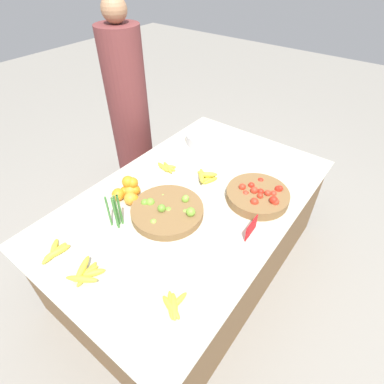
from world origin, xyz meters
TOP-DOWN VIEW (x-y plane):
  - ground_plane at (0.00, 0.00)m, footprint 12.00×12.00m
  - market_table at (0.00, 0.00)m, footprint 1.90×1.19m
  - lime_bowl at (-0.20, 0.03)m, footprint 0.43×0.43m
  - tomato_basket at (0.24, -0.34)m, footprint 0.39×0.39m
  - orange_pile at (-0.23, 0.32)m, footprint 0.18×0.18m
  - metal_bowl at (0.59, 0.33)m, footprint 0.29×0.29m
  - price_sign at (-0.04, -0.44)m, footprint 0.13×0.01m
  - veg_bundle at (-0.44, 0.20)m, footprint 0.06×0.06m
  - banana_bunch_front_right at (0.14, 0.33)m, footprint 0.10×0.17m
  - banana_bunch_middle_left at (0.21, 0.04)m, footprint 0.17×0.16m
  - banana_bunch_front_left at (-0.78, 0.31)m, footprint 0.17×0.12m
  - banana_bunch_back_center at (-0.77, 0.06)m, footprint 0.17×0.17m
  - banana_bunch_middle_right at (-0.64, -0.38)m, footprint 0.15×0.14m
  - vendor_person at (0.43, 1.00)m, footprint 0.33×0.33m

SIDE VIEW (x-z plane):
  - ground_plane at x=0.00m, z-range 0.00..0.00m
  - market_table at x=0.00m, z-range 0.00..0.68m
  - banana_bunch_front_right at x=0.14m, z-range 0.68..0.71m
  - banana_bunch_front_left at x=-0.78m, z-range 0.68..0.72m
  - banana_bunch_middle_right at x=-0.64m, z-range 0.68..0.72m
  - banana_bunch_back_center at x=-0.77m, z-range 0.68..0.74m
  - lime_bowl at x=-0.20m, z-range 0.66..0.76m
  - banana_bunch_middle_left at x=0.21m, z-range 0.68..0.74m
  - tomato_basket at x=0.24m, z-range 0.67..0.77m
  - metal_bowl at x=0.59m, z-range 0.68..0.77m
  - orange_pile at x=-0.23m, z-range 0.67..0.80m
  - price_sign at x=-0.04m, z-range 0.68..0.78m
  - vendor_person at x=0.43m, z-range -0.06..1.60m
  - veg_bundle at x=-0.44m, z-range 0.68..0.90m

